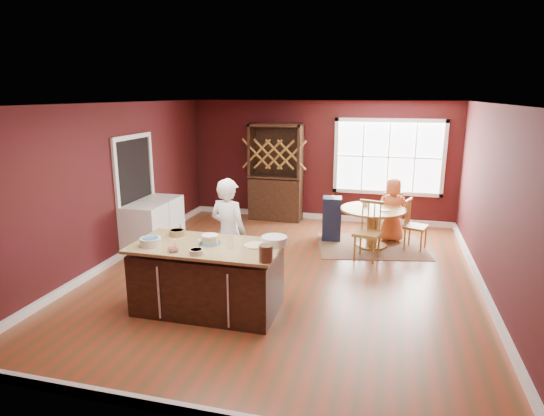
# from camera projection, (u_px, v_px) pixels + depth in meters

# --- Properties ---
(room_shell) EXTENTS (7.00, 7.00, 7.00)m
(room_shell) POSITION_uv_depth(u_px,v_px,m) (286.00, 193.00, 7.02)
(room_shell) COLOR brown
(room_shell) RESTS_ON ground
(window) EXTENTS (2.36, 0.10, 1.66)m
(window) POSITION_uv_depth(u_px,v_px,m) (388.00, 157.00, 9.87)
(window) COLOR white
(window) RESTS_ON room_shell
(doorway) EXTENTS (0.08, 1.26, 2.13)m
(doorway) POSITION_uv_depth(u_px,v_px,m) (136.00, 195.00, 8.38)
(doorway) COLOR white
(doorway) RESTS_ON room_shell
(kitchen_island) EXTENTS (1.95, 1.02, 0.92)m
(kitchen_island) POSITION_uv_depth(u_px,v_px,m) (208.00, 279.00, 6.06)
(kitchen_island) COLOR black
(kitchen_island) RESTS_ON ground
(dining_table) EXTENTS (1.22, 1.22, 0.75)m
(dining_table) POSITION_uv_depth(u_px,v_px,m) (373.00, 219.00, 8.57)
(dining_table) COLOR brown
(dining_table) RESTS_ON ground
(baker) EXTENTS (0.70, 0.55, 1.67)m
(baker) POSITION_uv_depth(u_px,v_px,m) (229.00, 234.00, 6.68)
(baker) COLOR white
(baker) RESTS_ON ground
(layer_cake) EXTENTS (0.30, 0.30, 0.12)m
(layer_cake) POSITION_uv_depth(u_px,v_px,m) (210.00, 239.00, 5.96)
(layer_cake) COLOR white
(layer_cake) RESTS_ON kitchen_island
(bowl_blue) EXTENTS (0.27, 0.27, 0.10)m
(bowl_blue) POSITION_uv_depth(u_px,v_px,m) (151.00, 242.00, 5.90)
(bowl_blue) COLOR white
(bowl_blue) RESTS_ON kitchen_island
(bowl_yellow) EXTENTS (0.22, 0.22, 0.08)m
(bowl_yellow) POSITION_uv_depth(u_px,v_px,m) (177.00, 233.00, 6.32)
(bowl_yellow) COLOR #936743
(bowl_yellow) RESTS_ON kitchen_island
(bowl_pink) EXTENTS (0.14, 0.14, 0.05)m
(bowl_pink) POSITION_uv_depth(u_px,v_px,m) (173.00, 250.00, 5.68)
(bowl_pink) COLOR white
(bowl_pink) RESTS_ON kitchen_island
(bowl_olive) EXTENTS (0.18, 0.18, 0.07)m
(bowl_olive) POSITION_uv_depth(u_px,v_px,m) (196.00, 252.00, 5.58)
(bowl_olive) COLOR beige
(bowl_olive) RESTS_ON kitchen_island
(drinking_glass) EXTENTS (0.08, 0.08, 0.16)m
(drinking_glass) POSITION_uv_depth(u_px,v_px,m) (230.00, 242.00, 5.81)
(drinking_glass) COLOR white
(drinking_glass) RESTS_ON kitchen_island
(dinner_plate) EXTENTS (0.29, 0.29, 0.02)m
(dinner_plate) POSITION_uv_depth(u_px,v_px,m) (255.00, 245.00, 5.89)
(dinner_plate) COLOR beige
(dinner_plate) RESTS_ON kitchen_island
(white_tub) EXTENTS (0.34, 0.34, 0.12)m
(white_tub) POSITION_uv_depth(u_px,v_px,m) (274.00, 241.00, 5.92)
(white_tub) COLOR white
(white_tub) RESTS_ON kitchen_island
(stoneware_crock) EXTENTS (0.17, 0.17, 0.20)m
(stoneware_crock) POSITION_uv_depth(u_px,v_px,m) (266.00, 253.00, 5.32)
(stoneware_crock) COLOR brown
(stoneware_crock) RESTS_ON kitchen_island
(rug) EXTENTS (2.26, 1.91, 0.01)m
(rug) POSITION_uv_depth(u_px,v_px,m) (371.00, 246.00, 8.70)
(rug) COLOR brown
(rug) RESTS_ON ground
(chair_east) EXTENTS (0.49, 0.50, 0.95)m
(chair_east) POSITION_uv_depth(u_px,v_px,m) (416.00, 224.00, 8.45)
(chair_east) COLOR brown
(chair_east) RESTS_ON ground
(chair_south) EXTENTS (0.52, 0.51, 1.04)m
(chair_south) POSITION_uv_depth(u_px,v_px,m) (368.00, 231.00, 7.89)
(chair_south) COLOR brown
(chair_south) RESTS_ON ground
(chair_north) EXTENTS (0.50, 0.49, 0.96)m
(chair_north) POSITION_uv_depth(u_px,v_px,m) (389.00, 213.00, 9.24)
(chair_north) COLOR #9A6620
(chair_north) RESTS_ON ground
(seated_woman) EXTENTS (0.63, 0.42, 1.26)m
(seated_woman) POSITION_uv_depth(u_px,v_px,m) (392.00, 210.00, 8.88)
(seated_woman) COLOR #D26539
(seated_woman) RESTS_ON ground
(high_chair) EXTENTS (0.40, 0.40, 0.90)m
(high_chair) POSITION_uv_depth(u_px,v_px,m) (332.00, 218.00, 9.01)
(high_chair) COLOR #1D2443
(high_chair) RESTS_ON ground
(toddler) EXTENTS (0.18, 0.14, 0.26)m
(toddler) POSITION_uv_depth(u_px,v_px,m) (336.00, 199.00, 9.01)
(toddler) COLOR #8CA5BF
(toddler) RESTS_ON high_chair
(table_plate) EXTENTS (0.19, 0.19, 0.01)m
(table_plate) POSITION_uv_depth(u_px,v_px,m) (385.00, 210.00, 8.35)
(table_plate) COLOR beige
(table_plate) RESTS_ON dining_table
(table_cup) EXTENTS (0.13, 0.13, 0.10)m
(table_cup) POSITION_uv_depth(u_px,v_px,m) (366.00, 203.00, 8.72)
(table_cup) COLOR white
(table_cup) RESTS_ON dining_table
(hutch) EXTENTS (1.20, 0.50, 2.19)m
(hutch) POSITION_uv_depth(u_px,v_px,m) (276.00, 173.00, 10.34)
(hutch) COLOR #342112
(hutch) RESTS_ON ground
(washer) EXTENTS (0.64, 0.62, 0.93)m
(washer) POSITION_uv_depth(u_px,v_px,m) (145.00, 230.00, 8.14)
(washer) COLOR white
(washer) RESTS_ON ground
(dryer) EXTENTS (0.64, 0.62, 0.93)m
(dryer) POSITION_uv_depth(u_px,v_px,m) (162.00, 221.00, 8.74)
(dryer) COLOR silver
(dryer) RESTS_ON ground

